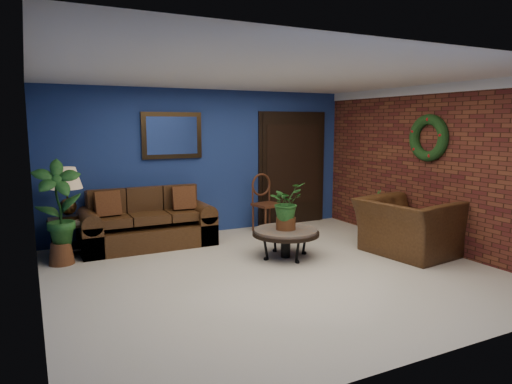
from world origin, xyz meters
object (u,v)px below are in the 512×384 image
sofa (147,227)px  side_chair (265,199)px  table_lamp (67,187)px  armchair (408,227)px  coffee_table (286,233)px  end_table (69,228)px

sofa → side_chair: size_ratio=1.97×
table_lamp → side_chair: size_ratio=0.71×
sofa → side_chair: bearing=1.3°
side_chair → armchair: side_chair is taller
table_lamp → side_chair: table_lamp is taller
sofa → armchair: 3.99m
coffee_table → side_chair: side_chair is taller
end_table → table_lamp: 0.60m
side_chair → armchair: bearing=-71.8°
coffee_table → end_table: end_table is taller
table_lamp → side_chair: (3.28, 0.08, -0.43)m
coffee_table → table_lamp: bearing=151.1°
armchair → side_chair: bearing=19.8°
table_lamp → armchair: (4.45, -2.20, -0.60)m
table_lamp → armchair: bearing=-26.3°
sofa → end_table: 1.14m
end_table → armchair: bearing=-26.3°
end_table → armchair: size_ratio=0.46×
sofa → table_lamp: bearing=-178.7°
sofa → table_lamp: (-1.14, -0.03, 0.71)m
sofa → side_chair: side_chair is taller
sofa → coffee_table: size_ratio=2.11×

